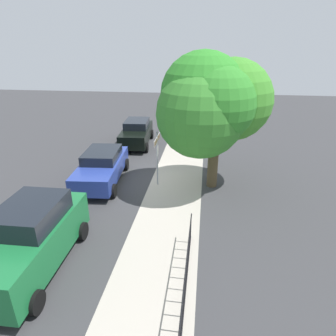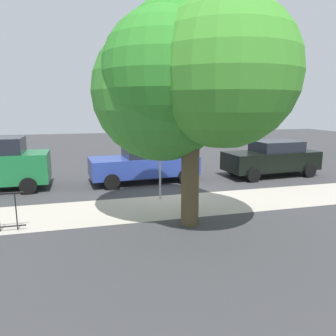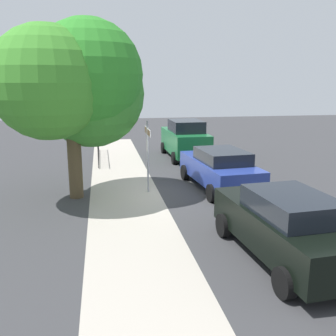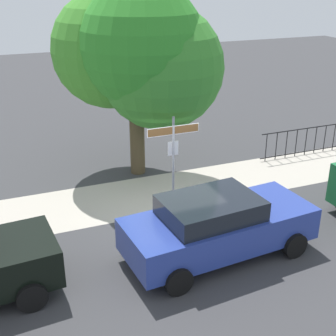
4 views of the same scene
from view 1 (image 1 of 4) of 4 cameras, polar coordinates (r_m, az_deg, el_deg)
name	(u,v)px [view 1 (image 1 of 4)]	position (r m, az deg, el deg)	size (l,w,h in m)	color
ground_plane	(151,181)	(14.84, -3.38, -2.61)	(60.00, 60.00, 0.00)	#38383A
sidewalk_strip	(171,202)	(12.91, 0.69, -6.75)	(24.00, 2.60, 0.00)	#AFA699
street_sign	(157,149)	(13.77, -2.16, 3.83)	(1.56, 0.07, 2.74)	#9EA0A5
shade_tree	(212,104)	(13.09, 8.78, 12.48)	(5.08, 5.17, 6.31)	#4E4029
car_black	(137,132)	(20.28, -6.23, 7.01)	(4.65, 2.22, 1.68)	black
car_blue	(102,166)	(14.87, -12.96, 0.34)	(4.81, 2.34, 1.59)	#283B92
car_green	(31,238)	(9.88, -25.49, -12.48)	(4.62, 2.13, 2.11)	#196935
iron_fence	(186,281)	(8.36, 3.50, -21.46)	(5.25, 0.04, 1.07)	black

